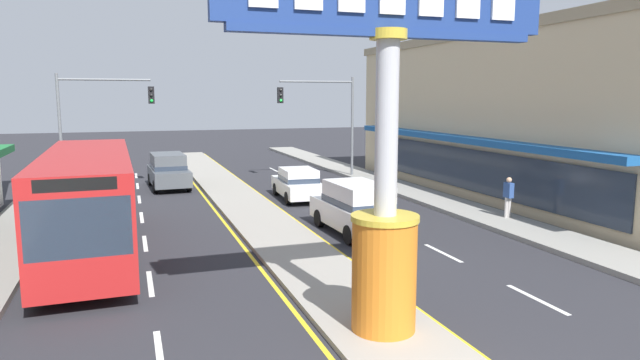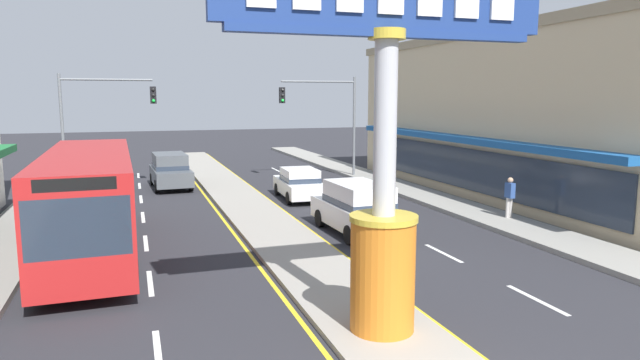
# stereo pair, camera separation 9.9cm
# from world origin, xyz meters

# --- Properties ---
(median_strip) EXTENTS (2.47, 52.00, 0.14)m
(median_strip) POSITION_xyz_m (0.00, 18.00, 0.07)
(median_strip) COLOR gray
(median_strip) RESTS_ON ground
(sidewalk_left) EXTENTS (2.31, 60.00, 0.18)m
(sidewalk_left) POSITION_xyz_m (-8.99, 16.00, 0.09)
(sidewalk_left) COLOR gray
(sidewalk_left) RESTS_ON ground
(sidewalk_right) EXTENTS (2.31, 60.00, 0.18)m
(sidewalk_right) POSITION_xyz_m (8.99, 16.00, 0.09)
(sidewalk_right) COLOR gray
(sidewalk_right) RESTS_ON ground
(lane_markings) EXTENTS (9.21, 52.00, 0.01)m
(lane_markings) POSITION_xyz_m (0.00, 16.65, 0.00)
(lane_markings) COLOR silver
(lane_markings) RESTS_ON ground
(district_sign) EXTENTS (6.94, 1.42, 7.47)m
(district_sign) POSITION_xyz_m (-0.00, 4.14, 3.55)
(district_sign) COLOR orange
(district_sign) RESTS_ON median_strip
(storefront_right) EXTENTS (10.23, 24.66, 8.22)m
(storefront_right) POSITION_xyz_m (15.34, 17.52, 4.11)
(storefront_right) COLOR beige
(storefront_right) RESTS_ON ground
(traffic_light_left_side) EXTENTS (4.86, 0.46, 6.20)m
(traffic_light_left_side) POSITION_xyz_m (-6.47, 25.82, 4.25)
(traffic_light_left_side) COLOR slate
(traffic_light_left_side) RESTS_ON ground
(traffic_light_right_side) EXTENTS (4.86, 0.46, 6.20)m
(traffic_light_right_side) POSITION_xyz_m (6.47, 25.92, 4.25)
(traffic_light_right_side) COLOR slate
(traffic_light_right_side) RESTS_ON ground
(suv_near_right_lane) EXTENTS (2.13, 4.68, 1.90)m
(suv_near_right_lane) POSITION_xyz_m (-2.89, 25.53, 0.98)
(suv_near_right_lane) COLOR #4C5156
(suv_near_right_lane) RESTS_ON ground
(suv_far_right_lane) EXTENTS (2.10, 4.67, 1.90)m
(suv_far_right_lane) POSITION_xyz_m (2.89, 12.52, 0.98)
(suv_far_right_lane) COLOR white
(suv_far_right_lane) RESTS_ON ground
(sedan_near_left_lane) EXTENTS (1.99, 4.38, 1.53)m
(sedan_near_left_lane) POSITION_xyz_m (2.88, 19.90, 0.79)
(sedan_near_left_lane) COLOR white
(sedan_near_left_lane) RESTS_ON ground
(bus_mid_left_lane) EXTENTS (2.75, 11.25, 3.26)m
(bus_mid_left_lane) POSITION_xyz_m (-6.18, 12.91, 1.87)
(bus_mid_left_lane) COLOR #B21E1E
(bus_mid_left_lane) RESTS_ON ground
(pedestrian_far_side) EXTENTS (0.28, 0.40, 1.63)m
(pedestrian_far_side) POSITION_xyz_m (9.43, 12.34, 1.10)
(pedestrian_far_side) COLOR #B7B2AD
(pedestrian_far_side) RESTS_ON sidewalk_right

